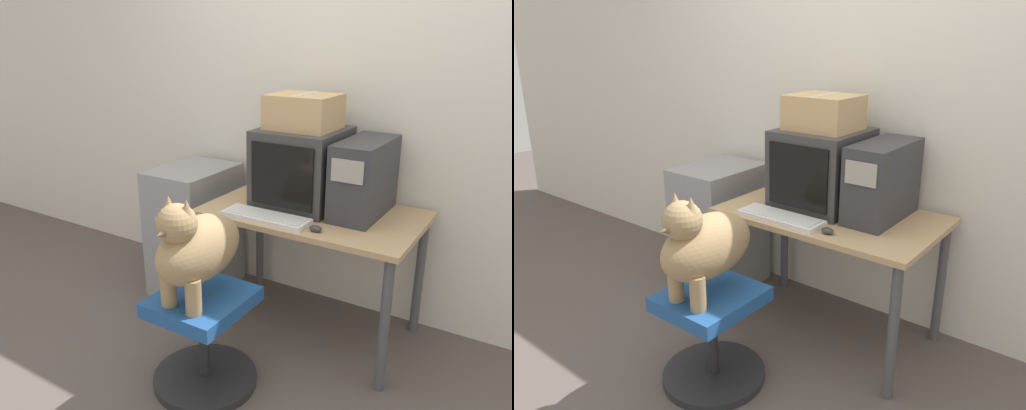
# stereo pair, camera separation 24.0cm
# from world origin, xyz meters

# --- Properties ---
(ground_plane) EXTENTS (12.00, 12.00, 0.00)m
(ground_plane) POSITION_xyz_m (0.00, 0.00, 0.00)
(ground_plane) COLOR #564C47
(wall_back) EXTENTS (8.00, 0.05, 2.60)m
(wall_back) POSITION_xyz_m (0.00, 0.77, 1.30)
(wall_back) COLOR silver
(wall_back) RESTS_ON ground_plane
(desk) EXTENTS (1.16, 0.70, 0.73)m
(desk) POSITION_xyz_m (0.00, 0.35, 0.64)
(desk) COLOR tan
(desk) RESTS_ON ground_plane
(crt_monitor) EXTENTS (0.44, 0.47, 0.43)m
(crt_monitor) POSITION_xyz_m (-0.12, 0.43, 0.95)
(crt_monitor) COLOR #383838
(crt_monitor) RESTS_ON desk
(pc_tower) EXTENTS (0.22, 0.49, 0.40)m
(pc_tower) POSITION_xyz_m (0.24, 0.45, 0.93)
(pc_tower) COLOR #333338
(pc_tower) RESTS_ON desk
(keyboard) EXTENTS (0.47, 0.16, 0.03)m
(keyboard) POSITION_xyz_m (-0.15, 0.10, 0.75)
(keyboard) COLOR silver
(keyboard) RESTS_ON desk
(computer_mouse) EXTENTS (0.07, 0.04, 0.03)m
(computer_mouse) POSITION_xyz_m (0.14, 0.09, 0.75)
(computer_mouse) COLOR #333333
(computer_mouse) RESTS_ON desk
(office_chair) EXTENTS (0.51, 0.51, 0.48)m
(office_chair) POSITION_xyz_m (-0.22, -0.36, 0.25)
(office_chair) COLOR #262628
(office_chair) RESTS_ON ground_plane
(dog) EXTENTS (0.26, 0.53, 0.52)m
(dog) POSITION_xyz_m (-0.22, -0.39, 0.74)
(dog) COLOR #9E7F56
(dog) RESTS_ON office_chair
(filing_cabinet) EXTENTS (0.41, 0.57, 0.84)m
(filing_cabinet) POSITION_xyz_m (-0.89, 0.41, 0.42)
(filing_cabinet) COLOR gray
(filing_cabinet) RESTS_ON ground_plane
(cardboard_box) EXTENTS (0.35, 0.31, 0.18)m
(cardboard_box) POSITION_xyz_m (-0.12, 0.43, 1.25)
(cardboard_box) COLOR tan
(cardboard_box) RESTS_ON crt_monitor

